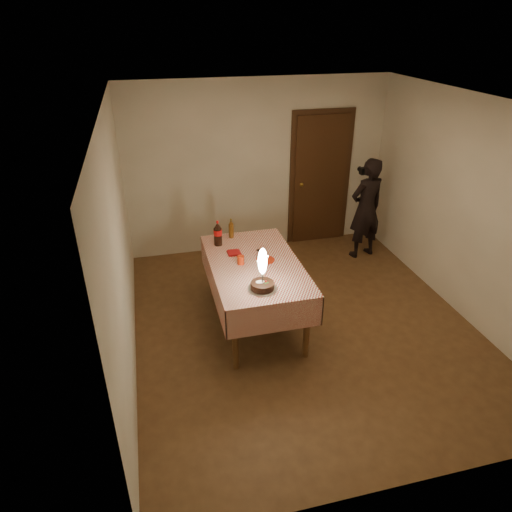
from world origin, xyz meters
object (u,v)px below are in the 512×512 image
object	(u,v)px
cola_bottle	(218,234)
amber_bottle_left	(231,229)
birthday_cake	(262,278)
red_plate	(265,260)
red_cup	(241,260)
dining_table	(255,271)
photographer	(366,209)
clear_cup	(259,254)

from	to	relation	value
cola_bottle	amber_bottle_left	bearing A→B (deg)	40.39
birthday_cake	cola_bottle	distance (m)	1.16
red_plate	red_cup	xyz separation A→B (m)	(-0.29, -0.02, 0.05)
birthday_cake	cola_bottle	size ratio (longest dim) A/B	1.49
red_cup	amber_bottle_left	distance (m)	0.72
dining_table	photographer	world-z (taller)	photographer
red_plate	amber_bottle_left	world-z (taller)	amber_bottle_left
red_plate	cola_bottle	xyz separation A→B (m)	(-0.46, 0.53, 0.15)
birthday_cake	red_cup	xyz separation A→B (m)	(-0.10, 0.58, -0.08)
red_cup	photographer	xyz separation A→B (m)	(2.21, 1.32, -0.11)
cola_bottle	clear_cup	bearing A→B (deg)	-46.52
red_plate	clear_cup	size ratio (longest dim) A/B	2.44
birthday_cake	photographer	bearing A→B (deg)	42.08
birthday_cake	red_plate	xyz separation A→B (m)	(0.19, 0.60, -0.13)
red_cup	amber_bottle_left	xyz separation A→B (m)	(0.03, 0.72, 0.07)
dining_table	amber_bottle_left	world-z (taller)	amber_bottle_left
dining_table	red_cup	xyz separation A→B (m)	(-0.16, 0.02, 0.16)
birthday_cake	red_plate	distance (m)	0.64
dining_table	birthday_cake	size ratio (longest dim) A/B	3.63
red_cup	cola_bottle	xyz separation A→B (m)	(-0.17, 0.55, 0.10)
dining_table	clear_cup	world-z (taller)	clear_cup
birthday_cake	clear_cup	size ratio (longest dim) A/B	5.26
cola_bottle	red_plate	bearing A→B (deg)	-48.87
birthday_cake	red_cup	bearing A→B (deg)	100.09
amber_bottle_left	photographer	xyz separation A→B (m)	(2.17, 0.60, -0.17)
birthday_cake	amber_bottle_left	distance (m)	1.30
red_cup	clear_cup	distance (m)	0.27
cola_bottle	amber_bottle_left	size ratio (longest dim) A/B	1.25
clear_cup	amber_bottle_left	world-z (taller)	amber_bottle_left
red_plate	photographer	world-z (taller)	photographer
amber_bottle_left	photographer	world-z (taller)	photographer
dining_table	red_plate	size ratio (longest dim) A/B	7.82
clear_cup	cola_bottle	xyz separation A→B (m)	(-0.41, 0.44, 0.11)
birthday_cake	red_plate	size ratio (longest dim) A/B	2.15
dining_table	clear_cup	distance (m)	0.22
red_cup	red_plate	bearing A→B (deg)	3.46
amber_bottle_left	photographer	size ratio (longest dim) A/B	0.16
dining_table	birthday_cake	distance (m)	0.62
clear_cup	cola_bottle	size ratio (longest dim) A/B	0.28
photographer	red_cup	bearing A→B (deg)	-149.11
red_cup	clear_cup	world-z (taller)	red_cup
amber_bottle_left	birthday_cake	bearing A→B (deg)	-86.88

